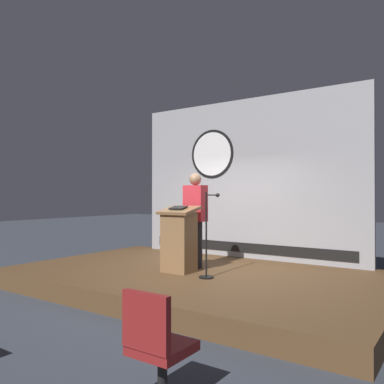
{
  "coord_description": "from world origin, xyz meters",
  "views": [
    {
      "loc": [
        3.85,
        -5.72,
        1.63
      ],
      "look_at": [
        -0.22,
        0.17,
        1.69
      ],
      "focal_mm": 36.8,
      "sensor_mm": 36.0,
      "label": 1
    }
  ],
  "objects_px": {
    "podium": "(179,240)",
    "speaker_person": "(195,219)",
    "microphone_stand": "(208,248)",
    "audience_chair_left": "(156,340)"
  },
  "relations": [
    {
      "from": "speaker_person",
      "to": "audience_chair_left",
      "type": "height_order",
      "value": "speaker_person"
    },
    {
      "from": "microphone_stand",
      "to": "speaker_person",
      "type": "bearing_deg",
      "value": 137.87
    },
    {
      "from": "speaker_person",
      "to": "microphone_stand",
      "type": "height_order",
      "value": "speaker_person"
    },
    {
      "from": "speaker_person",
      "to": "audience_chair_left",
      "type": "xyz_separation_m",
      "value": [
        2.06,
        -3.59,
        -0.69
      ]
    },
    {
      "from": "podium",
      "to": "speaker_person",
      "type": "height_order",
      "value": "speaker_person"
    },
    {
      "from": "podium",
      "to": "audience_chair_left",
      "type": "bearing_deg",
      "value": -56.2
    },
    {
      "from": "microphone_stand",
      "to": "audience_chair_left",
      "type": "relative_size",
      "value": 1.56
    },
    {
      "from": "microphone_stand",
      "to": "audience_chair_left",
      "type": "bearing_deg",
      "value": -64.71
    },
    {
      "from": "speaker_person",
      "to": "microphone_stand",
      "type": "distance_m",
      "value": 0.96
    },
    {
      "from": "podium",
      "to": "audience_chair_left",
      "type": "xyz_separation_m",
      "value": [
        2.08,
        -3.11,
        -0.37
      ]
    }
  ]
}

